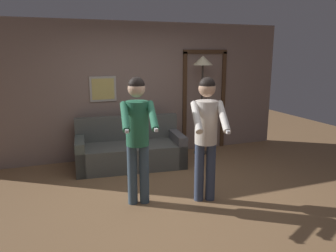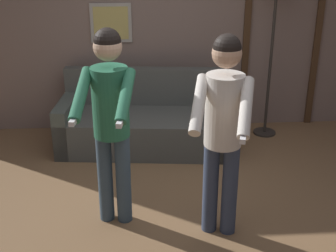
% 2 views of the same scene
% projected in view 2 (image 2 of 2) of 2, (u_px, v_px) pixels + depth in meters
% --- Properties ---
extents(ground_plane, '(12.00, 12.00, 0.00)m').
position_uv_depth(ground_plane, '(171.00, 218.00, 4.22)').
color(ground_plane, olive).
extents(back_wall_assembly, '(6.40, 0.10, 2.60)m').
position_uv_depth(back_wall_assembly, '(161.00, 26.00, 5.71)').
color(back_wall_assembly, gray).
rests_on(back_wall_assembly, ground_plane).
extents(couch, '(1.97, 1.03, 0.87)m').
position_uv_depth(couch, '(142.00, 124.00, 5.52)').
color(couch, '#545650').
rests_on(couch, ground_plane).
extents(person_standing_left, '(0.50, 0.70, 1.72)m').
position_uv_depth(person_standing_left, '(110.00, 112.00, 3.79)').
color(person_standing_left, '#3B5265').
rests_on(person_standing_left, ground_plane).
extents(person_standing_right, '(0.54, 0.68, 1.71)m').
position_uv_depth(person_standing_right, '(223.00, 121.00, 3.64)').
color(person_standing_right, '#36425E').
rests_on(person_standing_right, ground_plane).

